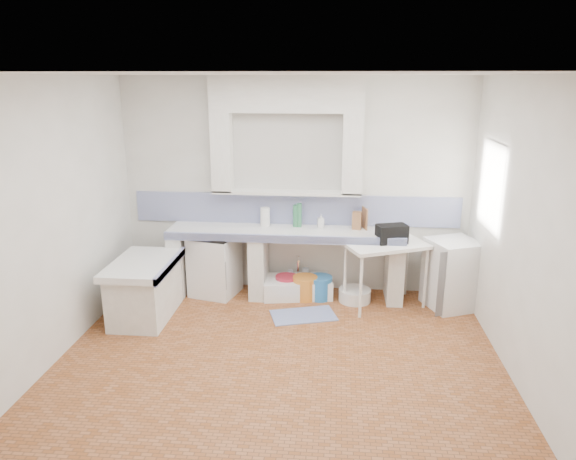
# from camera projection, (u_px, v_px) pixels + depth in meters

# --- Properties ---
(floor) EXTENTS (4.50, 4.50, 0.00)m
(floor) POSITION_uv_depth(u_px,v_px,m) (279.00, 361.00, 5.34)
(floor) COLOR #9A5B34
(floor) RESTS_ON ground
(ceiling) EXTENTS (4.50, 4.50, 0.00)m
(ceiling) POSITION_uv_depth(u_px,v_px,m) (277.00, 74.00, 4.56)
(ceiling) COLOR white
(ceiling) RESTS_ON ground
(wall_back) EXTENTS (4.50, 0.00, 4.50)m
(wall_back) POSITION_uv_depth(u_px,v_px,m) (295.00, 187.00, 6.87)
(wall_back) COLOR white
(wall_back) RESTS_ON ground
(wall_front) EXTENTS (4.50, 0.00, 4.50)m
(wall_front) POSITION_uv_depth(u_px,v_px,m) (239.00, 324.00, 3.04)
(wall_front) COLOR white
(wall_front) RESTS_ON ground
(wall_left) EXTENTS (0.00, 4.50, 4.50)m
(wall_left) POSITION_uv_depth(u_px,v_px,m) (50.00, 223.00, 5.16)
(wall_left) COLOR white
(wall_left) RESTS_ON ground
(wall_right) EXTENTS (0.00, 4.50, 4.50)m
(wall_right) POSITION_uv_depth(u_px,v_px,m) (526.00, 235.00, 4.75)
(wall_right) COLOR white
(wall_right) RESTS_ON ground
(alcove_mass) EXTENTS (1.90, 0.25, 0.45)m
(alcove_mass) POSITION_uv_depth(u_px,v_px,m) (287.00, 94.00, 6.43)
(alcove_mass) COLOR white
(alcove_mass) RESTS_ON ground
(window_frame) EXTENTS (0.35, 0.86, 1.06)m
(window_frame) POSITION_uv_depth(u_px,v_px,m) (508.00, 187.00, 5.83)
(window_frame) COLOR #341F10
(window_frame) RESTS_ON ground
(lace_valance) EXTENTS (0.01, 0.84, 0.24)m
(lace_valance) POSITION_uv_depth(u_px,v_px,m) (498.00, 153.00, 5.73)
(lace_valance) COLOR white
(lace_valance) RESTS_ON ground
(counter_slab) EXTENTS (3.00, 0.60, 0.08)m
(counter_slab) POSITION_uv_depth(u_px,v_px,m) (285.00, 233.00, 6.74)
(counter_slab) COLOR white
(counter_slab) RESTS_ON ground
(counter_lip) EXTENTS (3.00, 0.04, 0.10)m
(counter_lip) POSITION_uv_depth(u_px,v_px,m) (283.00, 239.00, 6.47)
(counter_lip) COLOR navy
(counter_lip) RESTS_ON ground
(counter_pier_left) EXTENTS (0.20, 0.55, 0.82)m
(counter_pier_left) POSITION_uv_depth(u_px,v_px,m) (180.00, 262.00, 6.99)
(counter_pier_left) COLOR white
(counter_pier_left) RESTS_ON ground
(counter_pier_mid) EXTENTS (0.20, 0.55, 0.82)m
(counter_pier_mid) POSITION_uv_depth(u_px,v_px,m) (259.00, 265.00, 6.89)
(counter_pier_mid) COLOR white
(counter_pier_mid) RESTS_ON ground
(counter_pier_right) EXTENTS (0.20, 0.55, 0.82)m
(counter_pier_right) POSITION_uv_depth(u_px,v_px,m) (394.00, 269.00, 6.74)
(counter_pier_right) COLOR white
(counter_pier_right) RESTS_ON ground
(peninsula_top) EXTENTS (0.70, 1.10, 0.08)m
(peninsula_top) POSITION_uv_depth(u_px,v_px,m) (143.00, 265.00, 6.17)
(peninsula_top) COLOR white
(peninsula_top) RESTS_ON ground
(peninsula_base) EXTENTS (0.60, 1.00, 0.62)m
(peninsula_base) POSITION_uv_depth(u_px,v_px,m) (145.00, 292.00, 6.27)
(peninsula_base) COLOR white
(peninsula_base) RESTS_ON ground
(peninsula_lip) EXTENTS (0.04, 1.10, 0.10)m
(peninsula_lip) POSITION_uv_depth(u_px,v_px,m) (170.00, 266.00, 6.14)
(peninsula_lip) COLOR navy
(peninsula_lip) RESTS_ON ground
(backsplash) EXTENTS (4.27, 0.03, 0.40)m
(backsplash) POSITION_uv_depth(u_px,v_px,m) (295.00, 209.00, 6.93)
(backsplash) COLOR navy
(backsplash) RESTS_ON ground
(stove) EXTENTS (0.67, 0.66, 0.79)m
(stove) POSITION_uv_depth(u_px,v_px,m) (215.00, 265.00, 6.92)
(stove) COLOR white
(stove) RESTS_ON ground
(sink) EXTENTS (0.95, 0.62, 0.21)m
(sink) POSITION_uv_depth(u_px,v_px,m) (297.00, 288.00, 6.93)
(sink) COLOR white
(sink) RESTS_ON ground
(side_table) EXTENTS (1.12, 0.90, 0.04)m
(side_table) POSITION_uv_depth(u_px,v_px,m) (385.00, 275.00, 6.55)
(side_table) COLOR white
(side_table) RESTS_ON ground
(fridge) EXTENTS (0.73, 0.73, 0.86)m
(fridge) POSITION_uv_depth(u_px,v_px,m) (452.00, 274.00, 6.52)
(fridge) COLOR white
(fridge) RESTS_ON ground
(bucket_red) EXTENTS (0.36, 0.36, 0.28)m
(bucket_red) POSITION_uv_depth(u_px,v_px,m) (287.00, 286.00, 6.91)
(bucket_red) COLOR #BF233A
(bucket_red) RESTS_ON ground
(bucket_orange) EXTENTS (0.37, 0.37, 0.30)m
(bucket_orange) POSITION_uv_depth(u_px,v_px,m) (305.00, 288.00, 6.83)
(bucket_orange) COLOR orange
(bucket_orange) RESTS_ON ground
(bucket_blue) EXTENTS (0.42, 0.42, 0.30)m
(bucket_blue) POSITION_uv_depth(u_px,v_px,m) (320.00, 287.00, 6.84)
(bucket_blue) COLOR #2873BC
(bucket_blue) RESTS_ON ground
(basin_white) EXTENTS (0.48, 0.48, 0.16)m
(basin_white) POSITION_uv_depth(u_px,v_px,m) (355.00, 295.00, 6.77)
(basin_white) COLOR white
(basin_white) RESTS_ON ground
(water_bottle_a) EXTENTS (0.09, 0.09, 0.29)m
(water_bottle_a) POSITION_uv_depth(u_px,v_px,m) (291.00, 280.00, 7.08)
(water_bottle_a) COLOR silver
(water_bottle_a) RESTS_ON ground
(water_bottle_b) EXTENTS (0.11, 0.11, 0.33)m
(water_bottle_b) POSITION_uv_depth(u_px,v_px,m) (305.00, 280.00, 7.05)
(water_bottle_b) COLOR silver
(water_bottle_b) RESTS_ON ground
(black_bag) EXTENTS (0.41, 0.30, 0.23)m
(black_bag) POSITION_uv_depth(u_px,v_px,m) (392.00, 234.00, 6.43)
(black_bag) COLOR black
(black_bag) RESTS_ON side_table
(green_bottle_a) EXTENTS (0.07, 0.07, 0.31)m
(green_bottle_a) POSITION_uv_depth(u_px,v_px,m) (299.00, 215.00, 6.81)
(green_bottle_a) COLOR #2E7249
(green_bottle_a) RESTS_ON counter_slab
(green_bottle_b) EXTENTS (0.07, 0.07, 0.29)m
(green_bottle_b) POSITION_uv_depth(u_px,v_px,m) (295.00, 216.00, 6.82)
(green_bottle_b) COLOR #2E7249
(green_bottle_b) RESTS_ON counter_slab
(knife_block) EXTENTS (0.13, 0.11, 0.23)m
(knife_block) POSITION_uv_depth(u_px,v_px,m) (357.00, 221.00, 6.71)
(knife_block) COLOR #99683D
(knife_block) RESTS_ON counter_slab
(cutting_board) EXTENTS (0.07, 0.20, 0.28)m
(cutting_board) POSITION_uv_depth(u_px,v_px,m) (365.00, 218.00, 6.74)
(cutting_board) COLOR #99683D
(cutting_board) RESTS_ON counter_slab
(paper_towel) EXTENTS (0.16, 0.16, 0.25)m
(paper_towel) POSITION_uv_depth(u_px,v_px,m) (265.00, 217.00, 6.86)
(paper_towel) COLOR white
(paper_towel) RESTS_ON counter_slab
(soap_bottle) EXTENTS (0.09, 0.09, 0.18)m
(soap_bottle) POSITION_uv_depth(u_px,v_px,m) (321.00, 221.00, 6.81)
(soap_bottle) COLOR white
(soap_bottle) RESTS_ON counter_slab
(rug) EXTENTS (0.85, 0.64, 0.01)m
(rug) POSITION_uv_depth(u_px,v_px,m) (303.00, 315.00, 6.36)
(rug) COLOR #2E429C
(rug) RESTS_ON ground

